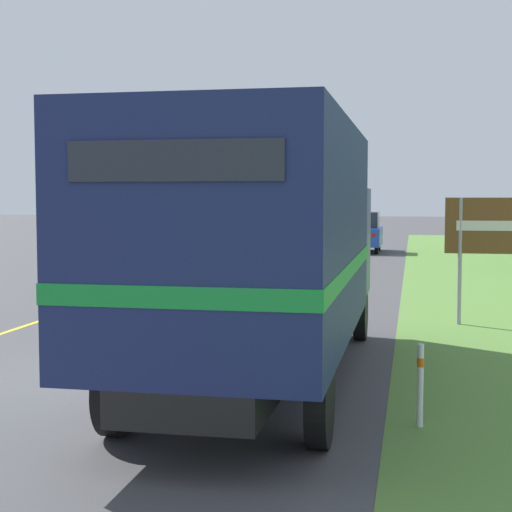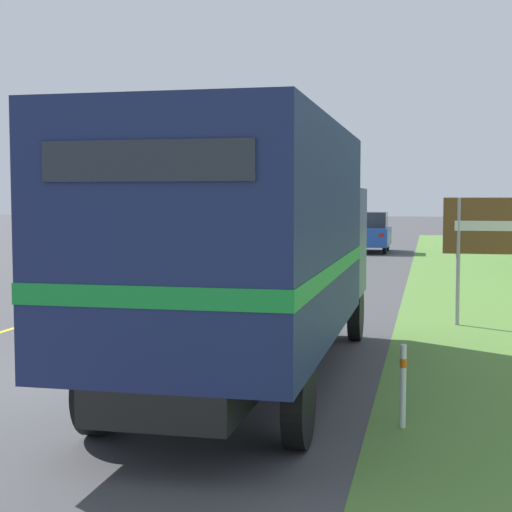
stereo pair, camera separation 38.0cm
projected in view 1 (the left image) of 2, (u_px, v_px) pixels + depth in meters
name	position (u px, v px, depth m)	size (l,w,h in m)	color
ground_plane	(134.00, 375.00, 11.48)	(200.00, 200.00, 0.00)	#444447
edge_line_yellow	(181.00, 274.00, 26.51)	(0.12, 60.66, 0.01)	yellow
centre_dash_near	(143.00, 369.00, 11.85)	(0.12, 2.60, 0.01)	white
centre_dash_mid_a	(238.00, 309.00, 18.30)	(0.12, 2.60, 0.01)	white
centre_dash_mid_b	(284.00, 280.00, 24.75)	(0.12, 2.60, 0.01)	white
centre_dash_far	(311.00, 263.00, 31.21)	(0.12, 2.60, 0.01)	white
centre_dash_farthest	(328.00, 252.00, 37.66)	(0.12, 2.60, 0.01)	white
horse_trailer_truck	(261.00, 243.00, 10.68)	(2.61, 8.49, 3.51)	black
lead_car_white	(234.00, 244.00, 26.62)	(1.80, 4.57, 2.06)	black
lead_car_blue_ahead	(362.00, 232.00, 37.48)	(1.80, 3.99, 1.92)	black
highway_sign	(499.00, 231.00, 15.79)	(2.06, 0.09, 2.94)	#9E9EA3
delineator_post	(420.00, 383.00, 8.84)	(0.08, 0.08, 0.95)	white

